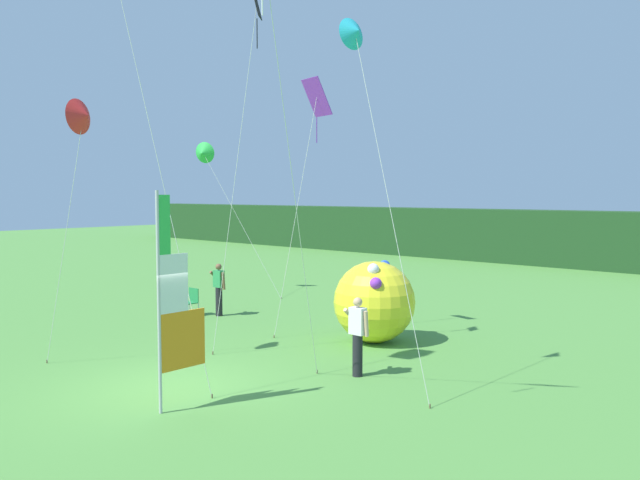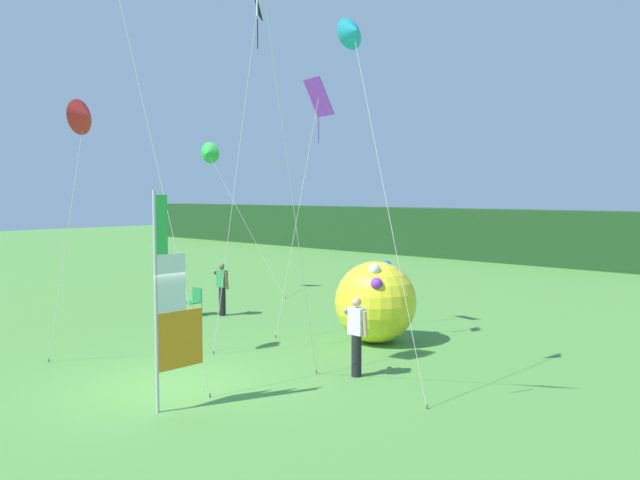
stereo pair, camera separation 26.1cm
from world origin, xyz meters
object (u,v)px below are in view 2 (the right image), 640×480
Objects in this scene: folding_chair at (194,300)px; kite_green_delta_5 at (208,154)px; person_mid_field at (357,334)px; kite_purple_diamond_1 at (317,105)px; inflatable_balloon at (376,302)px; kite_red_delta_6 at (84,117)px; person_near_banner at (222,288)px; kite_cyan_delta_3 at (354,34)px; kite_black_diamond_2 at (253,38)px; banner_flag at (170,305)px.

folding_chair is 6.94m from kite_green_delta_5.
person_mid_field is 0.24× the size of kite_purple_diamond_1.
kite_red_delta_6 is at bearing -117.79° from inflatable_balloon.
person_near_banner is 10.61m from kite_cyan_delta_3.
person_near_banner is 0.19× the size of kite_black_diamond_2.
kite_red_delta_6 is at bearing -144.86° from person_mid_field.
kite_cyan_delta_3 is 1.23× the size of kite_red_delta_6.
kite_green_delta_5 is at bearing 147.53° from person_near_banner.
folding_chair is (-6.66, -1.05, -0.58)m from inflatable_balloon.
kite_cyan_delta_3 is at bearing -15.25° from folding_chair.
inflatable_balloon is (-0.55, 6.72, -0.83)m from banner_flag.
person_mid_field is 7.01m from kite_purple_diamond_1.
folding_chair is 11.22m from kite_cyan_delta_3.
kite_black_diamond_2 is 3.56m from kite_cyan_delta_3.
kite_black_diamond_2 reaches higher than person_mid_field.
kite_red_delta_6 is (-3.33, -6.32, 4.57)m from inflatable_balloon.
inflatable_balloon is at bearing 4.08° from person_near_banner.
person_mid_field is at bearing -35.41° from kite_purple_diamond_1.
person_near_banner is at bearing -32.47° from kite_green_delta_5.
banner_flag is 0.54× the size of kite_cyan_delta_3.
inflatable_balloon is 2.44× the size of folding_chair.
inflatable_balloon reaches higher than folding_chair.
kite_green_delta_5 is (-4.19, 2.67, 4.62)m from person_near_banner.
person_near_banner is 8.02m from kite_red_delta_6.
banner_flag is 4.22m from person_mid_field.
kite_black_diamond_2 reaches higher than person_near_banner.
person_near_banner is at bearing 150.66° from kite_black_diamond_2.
inflatable_balloon reaches higher than person_near_banner.
kite_black_diamond_2 reaches higher than kite_red_delta_6.
person_mid_field is at bearing 4.20° from kite_black_diamond_2.
kite_green_delta_5 is (-3.50, 3.29, 5.01)m from folding_chair.
kite_black_diamond_2 reaches higher than inflatable_balloon.
kite_red_delta_6 reaches higher than person_near_banner.
person_near_banner is 1.91× the size of folding_chair.
person_mid_field is 7.39m from kite_black_diamond_2.
kite_cyan_delta_3 is (8.78, -2.39, 6.56)m from folding_chair.
kite_purple_diamond_1 is at bearing 2.40° from person_near_banner.
folding_chair is at bearing 168.23° from person_mid_field.
person_near_banner is 0.99× the size of person_mid_field.
inflatable_balloon is 0.30× the size of kite_purple_diamond_1.
kite_green_delta_5 is (-10.16, 2.24, 4.44)m from inflatable_balloon.
person_near_banner is 0.28× the size of kite_green_delta_5.
kite_black_diamond_2 is (-3.05, -0.22, 6.72)m from person_mid_field.
kite_black_diamond_2 reaches higher than folding_chair.
kite_green_delta_5 is (-10.71, 8.96, 3.60)m from banner_flag.
inflatable_balloon is at bearing 94.65° from banner_flag.
person_near_banner is 8.56m from kite_black_diamond_2.
kite_purple_diamond_1 reaches higher than folding_chair.
kite_black_diamond_2 is at bearing 172.97° from kite_cyan_delta_3.
inflatable_balloon is 0.36× the size of kite_red_delta_6.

